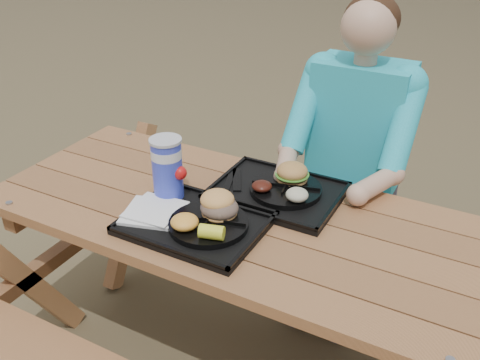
% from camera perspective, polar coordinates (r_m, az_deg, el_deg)
% --- Properties ---
extents(picnic_table, '(1.80, 1.49, 0.75)m').
position_cam_1_polar(picnic_table, '(2.07, 0.00, -12.28)').
color(picnic_table, '#999999').
rests_on(picnic_table, ground).
extents(tray_near, '(0.45, 0.35, 0.02)m').
position_cam_1_polar(tray_near, '(1.78, -4.79, -4.67)').
color(tray_near, black).
rests_on(tray_near, picnic_table).
extents(tray_far, '(0.45, 0.35, 0.02)m').
position_cam_1_polar(tray_far, '(1.94, 3.94, -1.42)').
color(tray_far, black).
rests_on(tray_far, picnic_table).
extents(plate_near, '(0.26, 0.26, 0.02)m').
position_cam_1_polar(plate_near, '(1.74, -3.37, -4.70)').
color(plate_near, black).
rests_on(plate_near, tray_near).
extents(plate_far, '(0.26, 0.26, 0.02)m').
position_cam_1_polar(plate_far, '(1.93, 4.90, -0.99)').
color(plate_far, black).
rests_on(plate_far, tray_far).
extents(napkin_stack, '(0.22, 0.22, 0.02)m').
position_cam_1_polar(napkin_stack, '(1.82, -9.45, -3.31)').
color(napkin_stack, white).
rests_on(napkin_stack, tray_near).
extents(soda_cup, '(0.11, 0.11, 0.21)m').
position_cam_1_polar(soda_cup, '(1.87, -7.75, 1.12)').
color(soda_cup, '#1A2AC5').
rests_on(soda_cup, tray_near).
extents(condiment_bbq, '(0.05, 0.05, 0.03)m').
position_cam_1_polar(condiment_bbq, '(1.84, -2.70, -2.26)').
color(condiment_bbq, black).
rests_on(condiment_bbq, tray_near).
extents(condiment_mustard, '(0.05, 0.05, 0.03)m').
position_cam_1_polar(condiment_mustard, '(1.82, -1.33, -2.71)').
color(condiment_mustard, gold).
rests_on(condiment_mustard, tray_near).
extents(sandwich, '(0.12, 0.12, 0.12)m').
position_cam_1_polar(sandwich, '(1.73, -2.23, -1.96)').
color(sandwich, '#E8A052').
rests_on(sandwich, plate_near).
extents(mac_cheese, '(0.09, 0.09, 0.04)m').
position_cam_1_polar(mac_cheese, '(1.69, -5.93, -4.47)').
color(mac_cheese, '#FFB843').
rests_on(mac_cheese, plate_near).
extents(corn_cob, '(0.09, 0.09, 0.05)m').
position_cam_1_polar(corn_cob, '(1.64, -3.04, -5.56)').
color(corn_cob, '#FCFF35').
rests_on(corn_cob, plate_near).
extents(cutlery_far, '(0.11, 0.16, 0.01)m').
position_cam_1_polar(cutlery_far, '(2.00, -0.35, 0.05)').
color(cutlery_far, black).
rests_on(cutlery_far, tray_far).
extents(burger, '(0.12, 0.12, 0.10)m').
position_cam_1_polar(burger, '(1.94, 5.61, 1.33)').
color(burger, '#BE8543').
rests_on(burger, plate_far).
extents(baked_beans, '(0.07, 0.07, 0.03)m').
position_cam_1_polar(baked_beans, '(1.89, 2.35, -0.65)').
color(baked_beans, '#43160D').
rests_on(baked_beans, plate_far).
extents(potato_salad, '(0.08, 0.08, 0.04)m').
position_cam_1_polar(potato_salad, '(1.84, 6.10, -1.57)').
color(potato_salad, beige).
rests_on(potato_salad, plate_far).
extents(diner, '(0.48, 0.84, 1.28)m').
position_cam_1_polar(diner, '(2.37, 11.87, 0.65)').
color(diner, '#1CA1C8').
rests_on(diner, ground).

